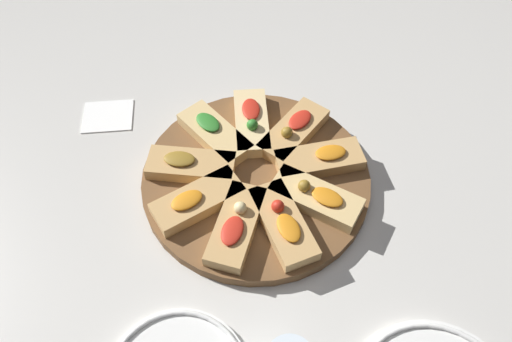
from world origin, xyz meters
The scene contains 12 objects.
ground_plane centered at (0.00, 0.00, 0.00)m, with size 3.00×3.00×0.00m, color beige.
serving_board centered at (0.00, 0.00, 0.01)m, with size 0.42×0.42×0.02m, color brown.
focaccia_slice_0 centered at (-0.03, -0.11, 0.04)m, with size 0.10×0.17×0.04m.
focaccia_slice_1 centered at (0.05, -0.11, 0.04)m, with size 0.12×0.17×0.03m.
focaccia_slice_2 centered at (0.11, -0.05, 0.04)m, with size 0.17×0.12×0.03m.
focaccia_slice_3 centered at (0.12, 0.03, 0.04)m, with size 0.17×0.10×0.03m.
focaccia_slice_4 centered at (0.07, 0.10, 0.04)m, with size 0.14×0.16×0.04m.
focaccia_slice_5 centered at (-0.01, 0.12, 0.04)m, with size 0.07×0.16×0.04m.
focaccia_slice_6 centered at (-0.08, 0.09, 0.04)m, with size 0.15×0.16×0.04m.
focaccia_slice_7 centered at (-0.12, 0.01, 0.04)m, with size 0.16×0.08×0.03m.
focaccia_slice_8 centered at (-0.10, -0.07, 0.04)m, with size 0.17×0.14×0.04m.
napkin_stack centered at (0.23, -0.26, 0.00)m, with size 0.10×0.09×0.01m, color white.
Camera 1 is at (0.18, 0.51, 0.75)m, focal length 35.00 mm.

